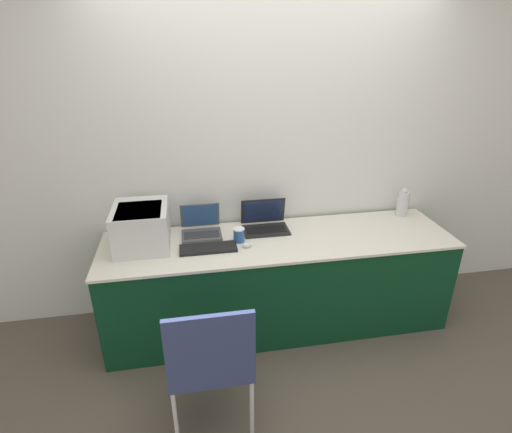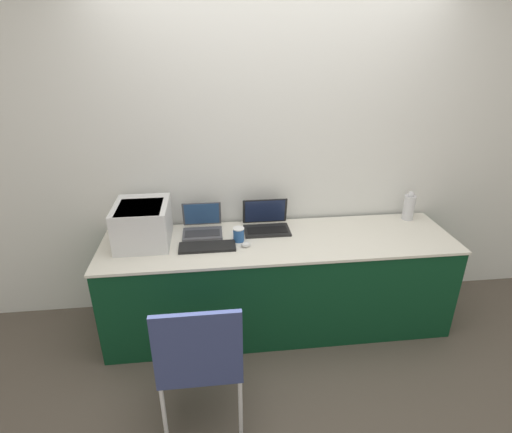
{
  "view_description": "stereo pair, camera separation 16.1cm",
  "coord_description": "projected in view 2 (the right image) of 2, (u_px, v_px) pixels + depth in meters",
  "views": [
    {
      "loc": [
        -0.63,
        -2.21,
        2.12
      ],
      "look_at": [
        -0.17,
        0.37,
        0.93
      ],
      "focal_mm": 28.0,
      "sensor_mm": 36.0,
      "label": 1
    },
    {
      "loc": [
        -0.47,
        -2.24,
        2.12
      ],
      "look_at": [
        -0.17,
        0.37,
        0.93
      ],
      "focal_mm": 28.0,
      "sensor_mm": 36.0,
      "label": 2
    }
  ],
  "objects": [
    {
      "name": "metal_pitcher",
      "position": [
        409.0,
        207.0,
        3.23
      ],
      "size": [
        0.09,
        0.09,
        0.24
      ],
      "color": "silver",
      "rests_on": "table"
    },
    {
      "name": "wall_back",
      "position": [
        272.0,
        153.0,
        3.07
      ],
      "size": [
        8.0,
        0.05,
        2.6
      ],
      "color": "silver",
      "rests_on": "ground_plane"
    },
    {
      "name": "ground_plane",
      "position": [
        284.0,
        350.0,
        2.95
      ],
      "size": [
        14.0,
        14.0,
        0.0
      ],
      "primitive_type": "plane",
      "color": "brown"
    },
    {
      "name": "coffee_cup",
      "position": [
        239.0,
        234.0,
        2.9
      ],
      "size": [
        0.08,
        0.08,
        0.1
      ],
      "color": "#285699",
      "rests_on": "table"
    },
    {
      "name": "table",
      "position": [
        278.0,
        282.0,
        3.1
      ],
      "size": [
        2.6,
        0.69,
        0.75
      ],
      "color": "#0C381E",
      "rests_on": "ground_plane"
    },
    {
      "name": "mouse",
      "position": [
        246.0,
        245.0,
        2.83
      ],
      "size": [
        0.07,
        0.05,
        0.04
      ],
      "color": "silver",
      "rests_on": "table"
    },
    {
      "name": "laptop_right",
      "position": [
        266.0,
        223.0,
        3.08
      ],
      "size": [
        0.35,
        0.25,
        0.22
      ],
      "color": "black",
      "rests_on": "table"
    },
    {
      "name": "external_keyboard",
      "position": [
        207.0,
        247.0,
        2.82
      ],
      "size": [
        0.4,
        0.15,
        0.02
      ],
      "color": "black",
      "rests_on": "table"
    },
    {
      "name": "laptop_left",
      "position": [
        202.0,
        226.0,
        3.03
      ],
      "size": [
        0.3,
        0.26,
        0.22
      ],
      "color": "#4C4C51",
      "rests_on": "table"
    },
    {
      "name": "printer",
      "position": [
        143.0,
        222.0,
        2.84
      ],
      "size": [
        0.37,
        0.43,
        0.29
      ],
      "color": "silver",
      "rests_on": "table"
    },
    {
      "name": "chair",
      "position": [
        200.0,
        354.0,
        2.2
      ],
      "size": [
        0.46,
        0.45,
        0.9
      ],
      "color": "navy",
      "rests_on": "ground_plane"
    }
  ]
}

